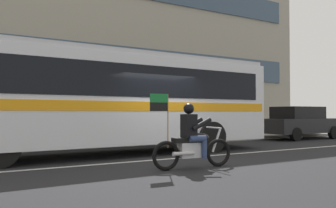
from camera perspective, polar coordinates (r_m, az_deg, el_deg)
The scene contains 8 objects.
ground_plane at distance 10.53m, azimuth -1.22°, elevation -8.77°, with size 60.00×60.00×0.00m, color black.
sidewalk_curb at distance 15.17m, azimuth -10.55°, elevation -6.21°, with size 28.00×3.80×0.15m, color gray.
lane_center_stripe at distance 10.01m, azimuth 0.45°, elevation -9.12°, with size 26.60×0.14×0.01m, color silver.
office_building_facade at distance 17.85m, azimuth -12.96°, elevation 12.95°, with size 28.00×0.89×11.52m.
transit_bus at distance 11.10m, azimuth -9.02°, elevation 1.37°, with size 10.98×2.88×3.22m.
motorcycle_with_rider at distance 8.26m, azimuth 4.08°, elevation -6.13°, with size 2.19×0.64×1.78m.
parked_sedan_curbside at distance 18.70m, azimuth 21.22°, elevation -2.85°, with size 4.57×1.89×1.64m.
fire_hydrant at distance 16.71m, azimuth 6.84°, elevation -4.26°, with size 0.22×0.30×0.75m.
Camera 1 is at (-5.01, -9.16, 1.34)m, focal length 36.49 mm.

